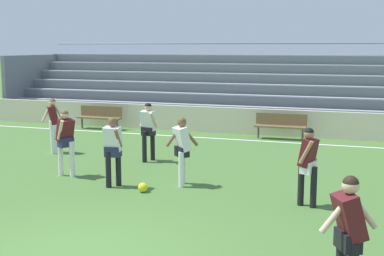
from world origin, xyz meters
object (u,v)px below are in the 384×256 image
(player_dark_wide_left, at_px, (66,137))
(player_white_wide_right, at_px, (182,145))
(soccer_ball, at_px, (143,187))
(bench_near_bin, at_px, (281,124))
(player_white_trailing_run, at_px, (148,127))
(bench_far_left, at_px, (100,115))
(player_white_overlapping, at_px, (113,146))
(player_dark_deep_cover, at_px, (53,121))
(player_dark_pressing_high, at_px, (348,231))
(player_dark_dropping_back, at_px, (308,160))
(bleacher_stand, at_px, (271,88))

(player_dark_wide_left, bearing_deg, player_white_wide_right, 2.03)
(soccer_ball, bearing_deg, bench_near_bin, 77.08)
(player_white_wide_right, xyz_separation_m, player_dark_wide_left, (-3.06, -0.11, 0.04))
(player_white_wide_right, xyz_separation_m, player_white_trailing_run, (-1.80, 2.17, 0.04))
(bench_near_bin, xyz_separation_m, player_white_trailing_run, (-2.97, -4.82, 0.45))
(bench_near_bin, distance_m, player_white_wide_right, 7.09)
(bench_far_left, bearing_deg, soccer_ball, -55.72)
(player_white_overlapping, bearing_deg, player_white_wide_right, 23.53)
(player_dark_deep_cover, xyz_separation_m, soccer_ball, (4.40, -3.18, -0.89))
(player_white_wide_right, distance_m, player_dark_pressing_high, 6.34)
(bench_far_left, distance_m, soccer_ball, 9.50)
(bench_far_left, distance_m, player_dark_dropping_back, 11.84)
(player_dark_pressing_high, relative_size, player_dark_dropping_back, 1.06)
(player_white_wide_right, height_order, player_dark_deep_cover, player_dark_deep_cover)
(bench_near_bin, distance_m, soccer_ball, 8.06)
(player_dark_deep_cover, bearing_deg, player_white_wide_right, -24.84)
(player_white_overlapping, xyz_separation_m, player_dark_dropping_back, (4.45, -0.10, -0.01))
(player_dark_deep_cover, height_order, player_dark_dropping_back, player_dark_deep_cover)
(player_white_overlapping, distance_m, player_white_trailing_run, 2.83)
(bench_far_left, xyz_separation_m, player_dark_dropping_back, (8.96, -7.72, 0.42))
(player_white_overlapping, distance_m, player_dark_pressing_high, 6.93)
(player_dark_wide_left, distance_m, soccer_ball, 2.70)
(bench_far_left, xyz_separation_m, player_white_wide_right, (5.97, -6.98, 0.41))
(bench_near_bin, height_order, player_white_overlapping, player_white_overlapping)
(player_white_trailing_run, bearing_deg, player_dark_wide_left, -119.02)
(player_white_overlapping, relative_size, player_dark_pressing_high, 0.95)
(bleacher_stand, bearing_deg, player_dark_dropping_back, -76.00)
(bench_near_bin, bearing_deg, bench_far_left, 180.00)
(player_dark_wide_left, bearing_deg, player_dark_deep_cover, 128.94)
(bleacher_stand, relative_size, player_white_overlapping, 14.49)
(player_white_wide_right, distance_m, player_white_overlapping, 1.60)
(bench_far_left, bearing_deg, player_white_trailing_run, -49.08)
(player_dark_pressing_high, distance_m, player_white_trailing_run, 9.15)
(bench_near_bin, relative_size, player_white_overlapping, 1.10)
(bleacher_stand, xyz_separation_m, player_white_trailing_run, (-1.92, -8.57, -0.50))
(player_dark_deep_cover, height_order, player_dark_wide_left, same)
(bench_far_left, relative_size, player_white_wide_right, 1.11)
(bleacher_stand, xyz_separation_m, player_dark_wide_left, (-3.18, -10.85, -0.50))
(player_white_overlapping, bearing_deg, player_dark_pressing_high, -38.60)
(player_white_trailing_run, relative_size, player_dark_dropping_back, 1.02)
(soccer_ball, bearing_deg, player_dark_deep_cover, 144.12)
(bench_far_left, distance_m, player_white_overlapping, 8.87)
(player_dark_pressing_high, xyz_separation_m, player_dark_wide_left, (-7.01, 4.85, -0.03))
(bench_far_left, bearing_deg, player_dark_dropping_back, -40.77)
(bench_far_left, relative_size, player_white_trailing_run, 1.08)
(player_dark_wide_left, xyz_separation_m, player_dark_dropping_back, (6.05, -0.63, -0.03))
(bleacher_stand, xyz_separation_m, bench_near_bin, (1.05, -3.76, -0.95))
(bench_near_bin, bearing_deg, player_white_trailing_run, -121.63)
(player_dark_pressing_high, distance_m, soccer_ball, 6.22)
(player_white_trailing_run, bearing_deg, bleacher_stand, 77.38)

